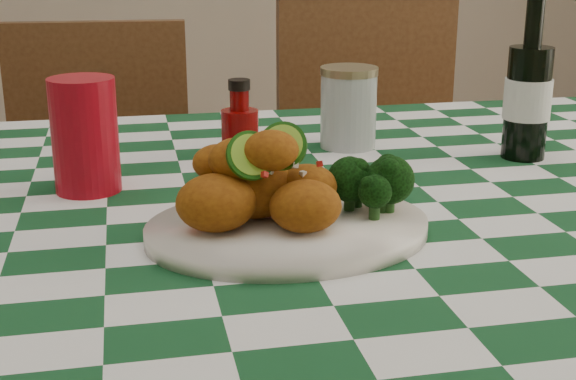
{
  "coord_description": "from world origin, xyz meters",
  "views": [
    {
      "loc": [
        -0.18,
        -0.97,
        1.11
      ],
      "look_at": [
        -0.01,
        -0.15,
        0.84
      ],
      "focal_mm": 50.0,
      "sensor_mm": 36.0,
      "label": 1
    }
  ],
  "objects": [
    {
      "name": "fried_chicken_pile",
      "position": [
        -0.03,
        -0.15,
        0.86
      ],
      "size": [
        0.16,
        0.12,
        0.1
      ],
      "primitive_type": null,
      "color": "#904E0D",
      "rests_on": "plate"
    },
    {
      "name": "broccoli_side",
      "position": [
        0.1,
        -0.13,
        0.84
      ],
      "size": [
        0.08,
        0.08,
        0.06
      ],
      "primitive_type": null,
      "color": "black",
      "rests_on": "plate"
    },
    {
      "name": "mason_jar",
      "position": [
        0.17,
        0.22,
        0.85
      ],
      "size": [
        0.1,
        0.1,
        0.13
      ],
      "primitive_type": null,
      "rotation": [
        0.0,
        0.0,
        -0.12
      ],
      "color": "#B2BCBA",
      "rests_on": "dining_table"
    },
    {
      "name": "red_tumbler",
      "position": [
        -0.23,
        0.07,
        0.86
      ],
      "size": [
        0.09,
        0.09,
        0.15
      ],
      "primitive_type": "cylinder",
      "rotation": [
        0.0,
        0.0,
        -0.06
      ],
      "color": "#9E0816",
      "rests_on": "dining_table"
    },
    {
      "name": "beer_bottle",
      "position": [
        0.41,
        0.11,
        0.9
      ],
      "size": [
        0.09,
        0.09,
        0.24
      ],
      "primitive_type": null,
      "rotation": [
        0.0,
        0.0,
        -0.43
      ],
      "color": "black",
      "rests_on": "dining_table"
    },
    {
      "name": "plate",
      "position": [
        -0.01,
        -0.15,
        0.8
      ],
      "size": [
        0.33,
        0.27,
        0.02
      ],
      "primitive_type": null,
      "rotation": [
        0.0,
        0.0,
        0.06
      ],
      "color": "white",
      "rests_on": "dining_table"
    },
    {
      "name": "wooden_chair_left",
      "position": [
        -0.25,
        0.76,
        0.46
      ],
      "size": [
        0.44,
        0.46,
        0.92
      ],
      "primitive_type": null,
      "rotation": [
        0.0,
        0.0,
        -0.06
      ],
      "color": "#472814",
      "rests_on": "ground"
    },
    {
      "name": "ketchup_bottle",
      "position": [
        -0.01,
        0.17,
        0.85
      ],
      "size": [
        0.07,
        0.07,
        0.12
      ],
      "primitive_type": null,
      "rotation": [
        0.0,
        0.0,
        0.32
      ],
      "color": "#6C0505",
      "rests_on": "dining_table"
    },
    {
      "name": "wooden_chair_right",
      "position": [
        0.42,
        0.75,
        0.49
      ],
      "size": [
        0.46,
        0.48,
        0.99
      ],
      "primitive_type": null,
      "rotation": [
        0.0,
        0.0,
        -0.02
      ],
      "color": "#472814",
      "rests_on": "ground"
    }
  ]
}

